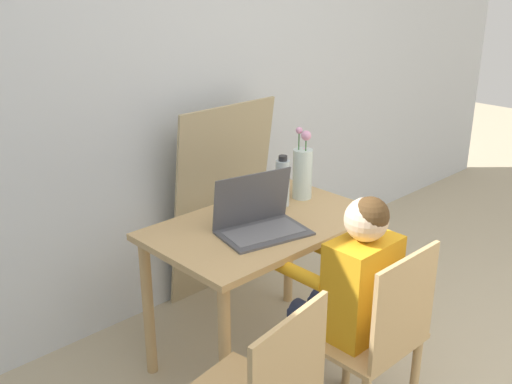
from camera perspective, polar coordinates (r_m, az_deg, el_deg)
wall_back at (r=3.22m, az=-6.24°, el=11.01°), size 6.40×0.05×2.50m
dining_table at (r=2.74m, az=0.63°, el=-4.92°), size 1.03×0.63×0.71m
chair_occupied at (r=2.42m, az=10.99°, el=-13.54°), size 0.40×0.40×0.84m
person_seated at (r=2.38m, az=8.93°, el=-8.78°), size 0.30×0.42×1.01m
laptop at (r=2.59m, az=0.29°, el=-2.54°), size 0.42×0.32×0.25m
flower_vase at (r=2.94m, az=4.46°, el=2.01°), size 0.10×0.10×0.36m
water_bottle at (r=2.84m, az=2.54°, el=0.93°), size 0.07×0.07×0.25m
cardboard_panel at (r=3.35m, az=-3.26°, el=-0.86°), size 0.65×0.17×1.11m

